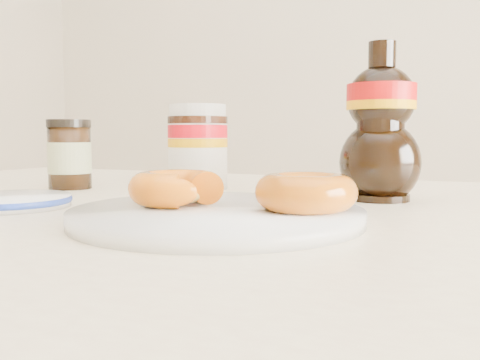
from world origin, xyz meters
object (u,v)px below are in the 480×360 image
at_px(dining_table, 219,282).
at_px(nutella_jar, 198,144).
at_px(plate, 217,215).
at_px(donut_whole, 306,192).
at_px(syrup_bottle, 381,122).
at_px(blue_rim_saucer, 12,201).
at_px(dark_jar, 70,155).
at_px(donut_bitten, 176,188).

height_order(dining_table, nutella_jar, nutella_jar).
height_order(plate, donut_whole, donut_whole).
bearing_deg(donut_whole, syrup_bottle, 82.59).
bearing_deg(nutella_jar, plate, -57.34).
height_order(nutella_jar, blue_rim_saucer, nutella_jar).
bearing_deg(nutella_jar, dark_jar, -156.59).
relative_size(dining_table, dark_jar, 13.83).
relative_size(dining_table, donut_whole, 15.37).
height_order(dining_table, syrup_bottle, syrup_bottle).
relative_size(donut_bitten, blue_rim_saucer, 0.71).
relative_size(plate, donut_bitten, 2.92).
xyz_separation_m(donut_whole, nutella_jar, (-0.24, 0.23, 0.04)).
bearing_deg(syrup_bottle, donut_whole, -97.41).
relative_size(donut_whole, syrup_bottle, 0.48).
relative_size(donut_bitten, nutella_jar, 0.74).
height_order(syrup_bottle, dark_jar, syrup_bottle).
height_order(donut_whole, dark_jar, dark_jar).
height_order(dining_table, donut_whole, donut_whole).
bearing_deg(donut_whole, dining_table, 151.72).
relative_size(donut_bitten, syrup_bottle, 0.48).
bearing_deg(dark_jar, plate, -27.84).
bearing_deg(blue_rim_saucer, dining_table, 23.38).
height_order(plate, syrup_bottle, syrup_bottle).
bearing_deg(dark_jar, donut_bitten, -30.75).
xyz_separation_m(donut_whole, blue_rim_saucer, (-0.33, -0.03, -0.02)).
bearing_deg(syrup_bottle, blue_rim_saucer, -146.97).
distance_m(plate, dark_jar, 0.38).
height_order(dining_table, dark_jar, dark_jar).
xyz_separation_m(nutella_jar, syrup_bottle, (0.27, -0.02, 0.03)).
distance_m(dining_table, plate, 0.13).
xyz_separation_m(plate, nutella_jar, (-0.16, 0.25, 0.06)).
bearing_deg(plate, nutella_jar, 122.66).
relative_size(dark_jar, blue_rim_saucer, 0.79).
height_order(syrup_bottle, blue_rim_saucer, syrup_bottle).
bearing_deg(syrup_bottle, dark_jar, -173.39).
distance_m(nutella_jar, syrup_bottle, 0.27).
bearing_deg(dark_jar, blue_rim_saucer, -65.70).
bearing_deg(donut_bitten, syrup_bottle, 32.17).
bearing_deg(blue_rim_saucer, nutella_jar, 70.36).
bearing_deg(plate, blue_rim_saucer, -178.97).
bearing_deg(donut_bitten, dark_jar, 125.49).
bearing_deg(dark_jar, syrup_bottle, 6.61).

